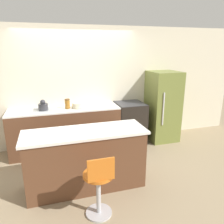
# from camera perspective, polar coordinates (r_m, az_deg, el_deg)

# --- Properties ---
(ground_plane) EXTENTS (14.00, 14.00, 0.00)m
(ground_plane) POSITION_cam_1_polar(r_m,az_deg,el_deg) (4.66, -7.04, -10.99)
(ground_plane) COLOR #998466
(wall_back) EXTENTS (8.00, 0.06, 2.60)m
(wall_back) POSITION_cam_1_polar(r_m,az_deg,el_deg) (4.90, -8.98, 6.39)
(wall_back) COLOR beige
(wall_back) RESTS_ON ground_plane
(back_counter) EXTENTS (2.24, 0.64, 0.95)m
(back_counter) POSITION_cam_1_polar(r_m,az_deg,el_deg) (4.74, -11.98, -4.51)
(back_counter) COLOR brown
(back_counter) RESTS_ON ground_plane
(kitchen_island) EXTENTS (1.85, 0.63, 0.94)m
(kitchen_island) POSITION_cam_1_polar(r_m,az_deg,el_deg) (3.49, -6.81, -12.12)
(kitchen_island) COLOR brown
(kitchen_island) RESTS_ON ground_plane
(oven_range) EXTENTS (0.63, 0.65, 0.95)m
(oven_range) POSITION_cam_1_polar(r_m,az_deg,el_deg) (5.05, 4.63, -2.88)
(oven_range) COLOR black
(oven_range) RESTS_ON ground_plane
(refrigerator) EXTENTS (0.66, 0.71, 1.63)m
(refrigerator) POSITION_cam_1_polar(r_m,az_deg,el_deg) (5.27, 13.05, 1.46)
(refrigerator) COLOR olive
(refrigerator) RESTS_ON ground_plane
(stool_chair) EXTENTS (0.39, 0.39, 0.90)m
(stool_chair) POSITION_cam_1_polar(r_m,az_deg,el_deg) (2.94, -3.46, -18.71)
(stool_chair) COLOR #B7B7BC
(stool_chair) RESTS_ON ground_plane
(kettle) EXTENTS (0.19, 0.19, 0.21)m
(kettle) POSITION_cam_1_polar(r_m,az_deg,el_deg) (4.52, -17.55, 1.51)
(kettle) COLOR #333338
(kettle) RESTS_ON back_counter
(mixing_bowl) EXTENTS (0.25, 0.25, 0.10)m
(mixing_bowl) POSITION_cam_1_polar(r_m,az_deg,el_deg) (4.57, -8.87, 1.78)
(mixing_bowl) COLOR beige
(mixing_bowl) RESTS_ON back_counter
(canister_jar) EXTENTS (0.11, 0.11, 0.19)m
(canister_jar) POSITION_cam_1_polar(r_m,az_deg,el_deg) (4.53, -11.58, 2.15)
(canister_jar) COLOR #9E6623
(canister_jar) RESTS_ON back_counter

